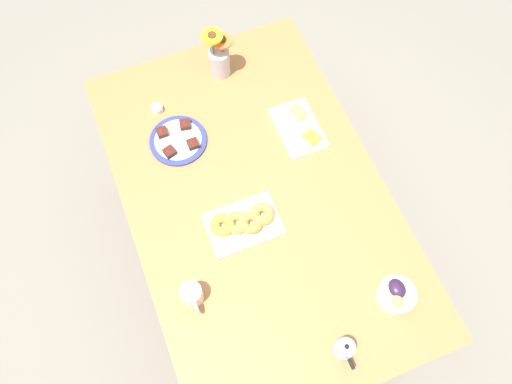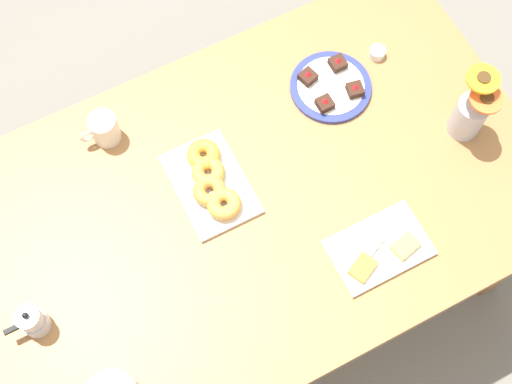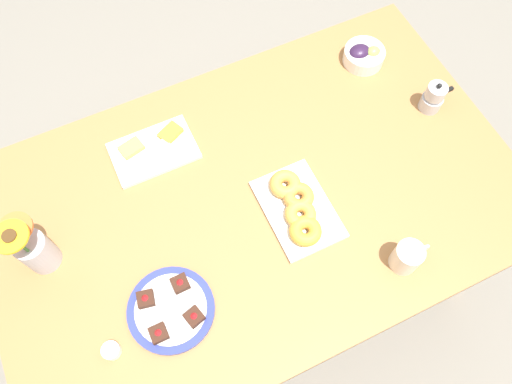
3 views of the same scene
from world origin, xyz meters
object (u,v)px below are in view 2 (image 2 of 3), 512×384
Objects in this scene: dining_table at (256,209)px; moka_pot at (32,321)px; flower_vase at (470,114)px; jam_cup_honey at (377,52)px; croissant_platter at (211,182)px; dessert_plate at (331,86)px; coffee_mug at (104,129)px; cheese_platter at (379,249)px.

dining_table is 13.45× the size of moka_pot.
dining_table is at bearing -7.32° from flower_vase.
moka_pot reaches higher than dining_table.
jam_cup_honey is 0.34m from flower_vase.
dessert_plate reaches higher than croissant_platter.
croissant_platter is at bearing -13.36° from flower_vase.
dining_table is 33.33× the size of jam_cup_honey.
cheese_platter is at bearing 128.34° from coffee_mug.
dessert_plate is (-0.44, -0.12, -0.01)m from croissant_platter.
dessert_plate reaches higher than cheese_platter.
flower_vase reaches higher than cheese_platter.
coffee_mug is at bearing -8.23° from jam_cup_honey.
moka_pot reaches higher than jam_cup_honey.
flower_vase reaches higher than coffee_mug.
cheese_platter is 0.46m from flower_vase.
dessert_plate reaches higher than dining_table.
flower_vase is (-0.91, 0.44, 0.04)m from coffee_mug.
moka_pot reaches higher than croissant_platter.
moka_pot is (0.37, 0.42, 0.00)m from coffee_mug.
coffee_mug is 0.82m from cheese_platter.
coffee_mug is 0.48× the size of dessert_plate.
moka_pot is (0.88, -0.23, 0.04)m from cheese_platter.
cheese_platter is 5.42× the size of jam_cup_honey.
coffee_mug is 2.37× the size of jam_cup_honey.
coffee_mug is at bearing -51.66° from cheese_platter.
coffee_mug reaches higher than croissant_platter.
dessert_plate is 2.00× the size of moka_pot.
croissant_platter reaches higher than cheese_platter.
croissant_platter is (0.31, -0.37, 0.01)m from cheese_platter.
coffee_mug reaches higher than jam_cup_honey.
dessert_plate reaches higher than jam_cup_honey.
croissant_platter reaches higher than dining_table.
jam_cup_honey is (-0.62, -0.15, -0.01)m from croissant_platter.
cheese_platter is (-0.51, 0.64, -0.04)m from coffee_mug.
jam_cup_honey is (-0.31, -0.53, 0.00)m from cheese_platter.
dining_table is at bearing 135.70° from croissant_platter.
coffee_mug is at bearing -131.38° from moka_pot.
moka_pot is at bearing 14.49° from croissant_platter.
croissant_platter is 0.58m from moka_pot.
moka_pot reaches higher than cheese_platter.
coffee_mug is at bearing -25.77° from flower_vase.
cheese_platter is 1.06× the size of flower_vase.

